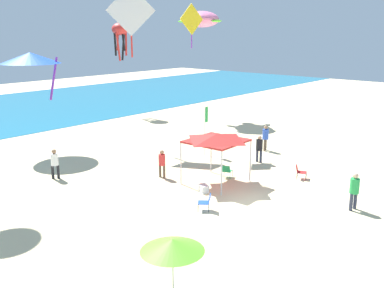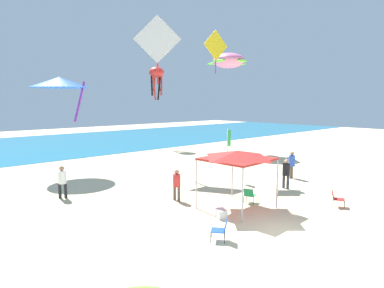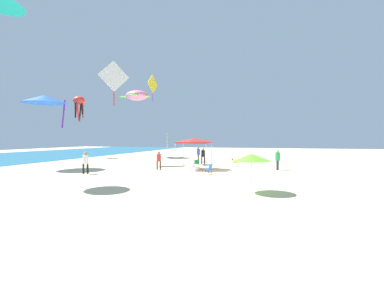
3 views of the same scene
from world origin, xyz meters
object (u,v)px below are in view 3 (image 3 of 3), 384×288
(beach_umbrella, at_px, (251,157))
(person_beachcomber, at_px, (198,153))
(canopy_tent, at_px, (194,141))
(person_near_umbrella, at_px, (85,161))
(person_watching_sky, at_px, (203,155))
(kite_diamond_white, at_px, (114,78))
(banner_flag, at_px, (167,145))
(person_by_tent, at_px, (159,159))
(kite_octopus_red, at_px, (79,102))
(kite_turtle_pink, at_px, (137,96))
(person_kite_handler, at_px, (278,158))
(kite_delta_teal, at_px, (4,3))
(cooler_box, at_px, (194,169))
(folding_chair_right_of_tent, at_px, (208,169))
(kite_delta_blue, at_px, (45,99))
(kite_diamond_yellow, at_px, (153,85))
(folding_chair_facing_ocean, at_px, (197,163))
(folding_chair_left_of_tent, at_px, (234,162))

(beach_umbrella, relative_size, person_beachcomber, 1.13)
(canopy_tent, relative_size, person_near_umbrella, 1.70)
(person_watching_sky, relative_size, kite_diamond_white, 0.36)
(banner_flag, bearing_deg, person_watching_sky, -77.56)
(banner_flag, relative_size, person_beachcomber, 1.88)
(person_watching_sky, relative_size, person_beachcomber, 0.98)
(beach_umbrella, bearing_deg, kite_diamond_white, 51.81)
(person_by_tent, xyz_separation_m, kite_octopus_red, (12.41, 18.26, 7.49))
(banner_flag, xyz_separation_m, kite_turtle_pink, (10.39, 9.12, 7.49))
(person_kite_handler, xyz_separation_m, kite_delta_teal, (-11.49, 18.24, 11.07))
(cooler_box, relative_size, kite_octopus_red, 0.19)
(beach_umbrella, relative_size, person_near_umbrella, 1.17)
(person_near_umbrella, bearing_deg, person_kite_handler, -22.02)
(person_near_umbrella, distance_m, person_by_tent, 6.34)
(canopy_tent, distance_m, banner_flag, 6.09)
(cooler_box, relative_size, person_by_tent, 0.43)
(folding_chair_right_of_tent, distance_m, kite_delta_blue, 17.50)
(kite_diamond_yellow, height_order, kite_diamond_white, kite_diamond_white)
(kite_turtle_pink, bearing_deg, cooler_box, 171.41)
(beach_umbrella, distance_m, banner_flag, 17.40)
(beach_umbrella, bearing_deg, person_beachcomber, 23.05)
(person_near_umbrella, bearing_deg, person_by_tent, -3.95)
(kite_diamond_white, bearing_deg, person_watching_sky, -30.35)
(beach_umbrella, bearing_deg, person_by_tent, 46.59)
(banner_flag, xyz_separation_m, kite_delta_teal, (-14.42, 6.39, 10.07))
(person_beachcomber, bearing_deg, canopy_tent, 170.18)
(kite_octopus_red, height_order, kite_delta_blue, kite_octopus_red)
(kite_diamond_yellow, bearing_deg, folding_chair_right_of_tent, -126.71)
(canopy_tent, xyz_separation_m, kite_turtle_pink, (14.65, 13.43, 6.95))
(folding_chair_facing_ocean, distance_m, kite_diamond_yellow, 11.73)
(folding_chair_right_of_tent, xyz_separation_m, kite_delta_teal, (-6.66, 12.84, 11.71))
(folding_chair_right_of_tent, bearing_deg, kite_delta_teal, -101.83)
(kite_delta_teal, bearing_deg, person_watching_sky, 59.86)
(person_near_umbrella, distance_m, kite_octopus_red, 22.81)
(beach_umbrella, xyz_separation_m, person_near_umbrella, (4.11, 13.56, -0.81))
(folding_chair_right_of_tent, distance_m, person_beachcomber, 12.07)
(banner_flag, bearing_deg, folding_chair_right_of_tent, -140.28)
(person_beachcomber, xyz_separation_m, person_near_umbrella, (-13.65, 6.00, -0.04))
(folding_chair_right_of_tent, relative_size, kite_turtle_pink, 0.15)
(kite_turtle_pink, distance_m, kite_octopus_red, 8.70)
(person_watching_sky, distance_m, kite_delta_teal, 21.55)
(kite_octopus_red, bearing_deg, cooler_box, 156.82)
(folding_chair_facing_ocean, height_order, person_near_umbrella, person_near_umbrella)
(kite_turtle_pink, xyz_separation_m, kite_octopus_red, (-3.62, 7.83, -1.11))
(person_watching_sky, xyz_separation_m, kite_octopus_red, (5.90, 20.90, 7.42))
(beach_umbrella, relative_size, person_kite_handler, 1.11)
(folding_chair_left_of_tent, bearing_deg, kite_diamond_yellow, 57.75)
(cooler_box, relative_size, kite_delta_blue, 0.13)
(folding_chair_right_of_tent, height_order, kite_octopus_red, kite_octopus_red)
(person_kite_handler, distance_m, kite_delta_teal, 24.23)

